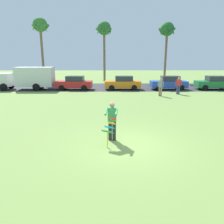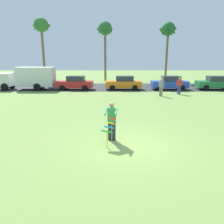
{
  "view_description": "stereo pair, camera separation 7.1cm",
  "coord_description": "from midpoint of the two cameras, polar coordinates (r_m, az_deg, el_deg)",
  "views": [
    {
      "loc": [
        -0.7,
        -8.38,
        3.55
      ],
      "look_at": [
        -0.64,
        1.56,
        1.05
      ],
      "focal_mm": 33.99,
      "sensor_mm": 36.0,
      "label": 1
    },
    {
      "loc": [
        -0.63,
        -8.38,
        3.55
      ],
      "look_at": [
        -0.64,
        1.56,
        1.05
      ],
      "focal_mm": 33.99,
      "sensor_mm": 36.0,
      "label": 2
    }
  ],
  "objects": [
    {
      "name": "parked_car_orange",
      "position": [
        25.3,
        2.85,
        7.79
      ],
      "size": [
        4.22,
        1.86,
        1.6
      ],
      "color": "orange",
      "rests_on": "ground"
    },
    {
      "name": "road_strip",
      "position": [
        27.74,
        1.02,
        6.76
      ],
      "size": [
        120.0,
        8.0,
        0.01
      ],
      "primitive_type": "cube",
      "color": "#2D2D33",
      "rests_on": "ground"
    },
    {
      "name": "ground_plane",
      "position": [
        9.13,
        3.87,
        -8.8
      ],
      "size": [
        120.0,
        120.0,
        0.0
      ],
      "primitive_type": "plane",
      "color": "olive"
    },
    {
      "name": "kite_held",
      "position": [
        8.7,
        -0.94,
        -4.4
      ],
      "size": [
        0.62,
        0.73,
        1.16
      ],
      "color": "red",
      "rests_on": "ground"
    },
    {
      "name": "parked_truck_white_box",
      "position": [
        27.01,
        -21.7,
        8.58
      ],
      "size": [
        6.72,
        2.18,
        2.62
      ],
      "color": "silver",
      "rests_on": "ground"
    },
    {
      "name": "palm_tree_left_near",
      "position": [
        35.45,
        -18.77,
        20.63
      ],
      "size": [
        2.58,
        2.71,
        9.51
      ],
      "color": "brown",
      "rests_on": "ground"
    },
    {
      "name": "person_kite_flyer",
      "position": [
        9.29,
        -0.2,
        -2.13
      ],
      "size": [
        0.6,
        0.7,
        1.73
      ],
      "color": "#26262B",
      "rests_on": "ground"
    },
    {
      "name": "palm_tree_centre_far",
      "position": [
        35.91,
        14.53,
        20.15
      ],
      "size": [
        2.58,
        2.71,
        9.06
      ],
      "color": "brown",
      "rests_on": "ground"
    },
    {
      "name": "parked_car_green",
      "position": [
        28.07,
        25.72,
        7.05
      ],
      "size": [
        4.24,
        1.92,
        1.6
      ],
      "color": "#1E7238",
      "rests_on": "ground"
    },
    {
      "name": "person_walker_far",
      "position": [
        21.25,
        12.84,
        6.68
      ],
      "size": [
        0.49,
        0.38,
        1.73
      ],
      "color": "gray",
      "rests_on": "ground"
    },
    {
      "name": "parked_car_red",
      "position": [
        25.63,
        -10.18,
        7.67
      ],
      "size": [
        4.25,
        1.94,
        1.6
      ],
      "color": "red",
      "rests_on": "ground"
    },
    {
      "name": "parked_car_blue",
      "position": [
        26.17,
        14.97,
        7.54
      ],
      "size": [
        4.22,
        1.88,
        1.6
      ],
      "color": "#2347B7",
      "rests_on": "ground"
    },
    {
      "name": "person_walker_near",
      "position": [
        22.91,
        17.36,
        6.91
      ],
      "size": [
        0.56,
        0.3,
        1.73
      ],
      "color": "#384772",
      "rests_on": "ground"
    },
    {
      "name": "palm_tree_right_near",
      "position": [
        35.23,
        -2.19,
        20.91
      ],
      "size": [
        2.58,
        2.71,
        9.2
      ],
      "color": "brown",
      "rests_on": "ground"
    }
  ]
}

